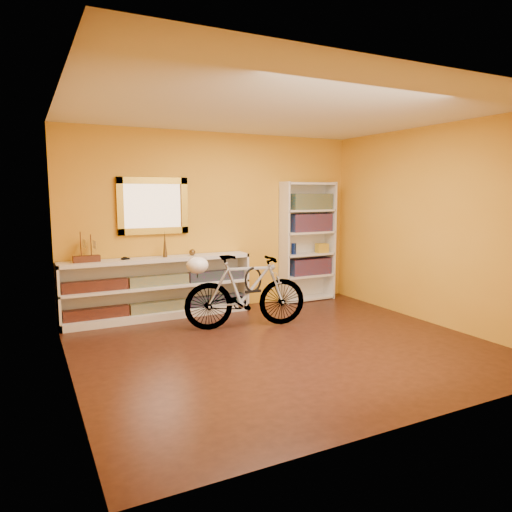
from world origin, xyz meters
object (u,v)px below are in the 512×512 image
bicycle (246,291)px  bookcase (308,242)px  console_unit (159,288)px  helmet (197,265)px

bicycle → bookcase: bearing=-46.7°
console_unit → bicycle: bicycle is taller
bicycle → helmet: size_ratio=5.83×
bicycle → helmet: bearing=90.0°
bookcase → helmet: bearing=-158.7°
bicycle → helmet: bicycle is taller
console_unit → bookcase: bookcase is taller
console_unit → bookcase: (2.44, 0.03, 0.52)m
bookcase → bicycle: bearing=-148.2°
bookcase → helmet: size_ratio=6.83×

